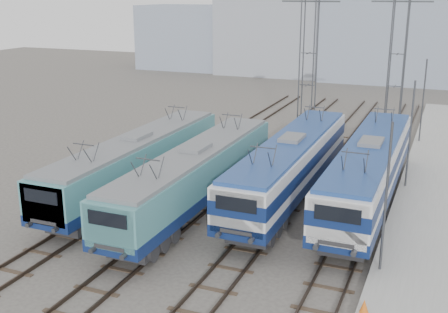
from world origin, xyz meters
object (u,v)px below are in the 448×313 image
(locomotive_far_left, at_px, (136,160))
(mast_front, at_px, (386,202))
(mast_rear, at_px, (423,103))
(mast_mid, at_px, (410,137))
(safety_cone, at_px, (364,306))
(locomotive_center_left, at_px, (195,174))
(locomotive_far_right, at_px, (369,168))
(locomotive_center_right, at_px, (290,163))
(catenary_tower_east, at_px, (397,65))
(catenary_tower_west, at_px, (308,64))

(locomotive_far_left, relative_size, mast_front, 2.52)
(locomotive_far_left, distance_m, mast_front, 16.17)
(mast_front, distance_m, mast_rear, 24.00)
(mast_mid, bearing_deg, safety_cone, -90.36)
(locomotive_center_left, bearing_deg, mast_mid, 37.15)
(locomotive_center_left, bearing_deg, safety_cone, -35.32)
(locomotive_far_right, relative_size, safety_cone, 33.95)
(mast_mid, bearing_deg, locomotive_center_right, -145.29)
(catenary_tower_east, relative_size, mast_front, 1.71)
(safety_cone, bearing_deg, locomotive_center_right, 118.66)
(catenary_tower_east, height_order, mast_mid, catenary_tower_east)
(locomotive_far_right, height_order, catenary_tower_west, catenary_tower_west)
(mast_front, distance_m, safety_cone, 4.83)
(mast_mid, relative_size, mast_rear, 1.00)
(catenary_tower_west, bearing_deg, safety_cone, -70.37)
(locomotive_far_right, height_order, safety_cone, locomotive_far_right)
(mast_front, height_order, mast_rear, same)
(locomotive_far_right, relative_size, mast_rear, 2.66)
(locomotive_far_left, distance_m, mast_mid, 16.96)
(mast_rear, bearing_deg, locomotive_far_right, -96.68)
(locomotive_center_right, distance_m, mast_rear, 17.62)
(locomotive_center_right, height_order, locomotive_far_right, locomotive_far_right)
(catenary_tower_west, height_order, mast_front, catenary_tower_west)
(mast_mid, bearing_deg, mast_rear, 90.00)
(locomotive_center_left, xyz_separation_m, locomotive_center_right, (4.50, 3.82, 0.12))
(catenary_tower_east, relative_size, safety_cone, 21.91)
(catenary_tower_west, relative_size, mast_mid, 1.71)
(catenary_tower_west, height_order, mast_rear, catenary_tower_west)
(mast_mid, bearing_deg, catenary_tower_west, 137.07)
(catenary_tower_west, distance_m, safety_cone, 26.02)
(mast_mid, bearing_deg, catenary_tower_east, 101.86)
(mast_mid, height_order, safety_cone, mast_mid)
(locomotive_center_left, bearing_deg, locomotive_far_left, 165.97)
(locomotive_center_left, relative_size, safety_cone, 32.39)
(locomotive_far_left, height_order, mast_mid, mast_mid)
(locomotive_center_left, xyz_separation_m, mast_mid, (10.85, 8.22, 1.29))
(locomotive_far_right, xyz_separation_m, catenary_tower_east, (-0.25, 13.80, 4.27))
(locomotive_far_left, height_order, mast_rear, mast_rear)
(catenary_tower_west, bearing_deg, mast_front, -66.73)
(locomotive_far_left, distance_m, locomotive_far_right, 13.90)
(locomotive_far_left, xyz_separation_m, locomotive_far_right, (13.50, 3.30, 0.17))
(mast_rear, xyz_separation_m, safety_cone, (-0.10, -27.84, -2.93))
(catenary_tower_east, xyz_separation_m, mast_mid, (2.10, -10.00, -3.14))
(mast_mid, height_order, mast_rear, same)
(mast_mid, xyz_separation_m, safety_cone, (-0.10, -15.84, -2.93))
(locomotive_far_left, distance_m, locomotive_center_right, 9.40)
(catenary_tower_west, bearing_deg, mast_mid, -42.93)
(catenary_tower_west, bearing_deg, catenary_tower_east, 17.10)
(locomotive_far_left, bearing_deg, locomotive_center_right, 16.68)
(locomotive_far_right, distance_m, mast_mid, 4.37)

